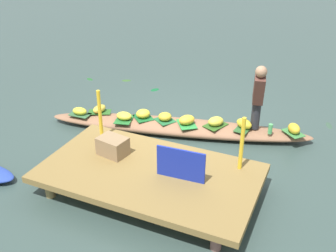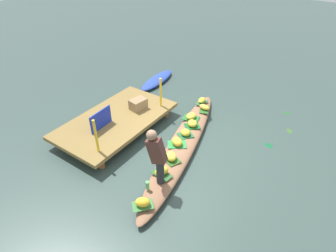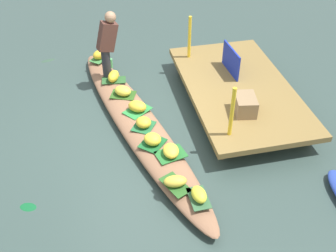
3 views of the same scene
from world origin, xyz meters
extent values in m
plane|color=#334641|center=(0.00, 0.00, 0.00)|extent=(40.00, 40.00, 0.00)
cube|color=olive|center=(-0.35, 1.88, 0.32)|extent=(3.20, 1.80, 0.10)
cylinder|color=#94572C|center=(-1.63, 1.16, 0.13)|extent=(0.14, 0.14, 0.27)
cylinder|color=#976541|center=(0.93, 1.16, 0.13)|extent=(0.14, 0.14, 0.27)
cylinder|color=#7B574D|center=(-1.63, 2.60, 0.13)|extent=(0.14, 0.14, 0.27)
cylinder|color=olive|center=(0.93, 2.60, 0.13)|extent=(0.14, 0.14, 0.27)
ellipsoid|color=#8E6245|center=(0.00, 0.00, 0.12)|extent=(5.05, 1.84, 0.23)
cube|color=#34603A|center=(1.86, 0.51, 0.24)|extent=(0.41, 0.25, 0.01)
ellipsoid|color=yellow|center=(1.86, 0.51, 0.31)|extent=(0.31, 0.22, 0.14)
cube|color=#24692B|center=(0.96, 0.34, 0.24)|extent=(0.40, 0.49, 0.01)
ellipsoid|color=yellow|center=(0.96, 0.34, 0.31)|extent=(0.33, 0.27, 0.14)
cube|color=#195C28|center=(0.66, 0.13, 0.24)|extent=(0.49, 0.49, 0.01)
ellipsoid|color=yellow|center=(0.66, 0.13, 0.32)|extent=(0.36, 0.36, 0.17)
cube|color=#2A5729|center=(-1.23, -0.25, 0.24)|extent=(0.29, 0.47, 0.01)
ellipsoid|color=yellow|center=(-1.23, -0.25, 0.33)|extent=(0.36, 0.30, 0.18)
cube|color=#226335|center=(0.23, 0.06, 0.24)|extent=(0.46, 0.45, 0.01)
ellipsoid|color=gold|center=(0.23, 0.06, 0.32)|extent=(0.34, 0.34, 0.16)
cube|color=#2C561C|center=(-0.72, -0.14, 0.24)|extent=(0.43, 0.50, 0.01)
ellipsoid|color=yellow|center=(-0.72, -0.14, 0.32)|extent=(0.36, 0.38, 0.16)
cube|color=#2B853B|center=(-0.21, 0.03, 0.24)|extent=(0.51, 0.53, 0.01)
ellipsoid|color=gold|center=(-0.21, 0.03, 0.32)|extent=(0.37, 0.39, 0.17)
cube|color=#3C7C3D|center=(-2.09, -0.43, 0.24)|extent=(0.46, 0.45, 0.01)
ellipsoid|color=gold|center=(-2.09, -0.43, 0.33)|extent=(0.31, 0.34, 0.18)
cube|color=#2A5C22|center=(1.57, 0.26, 0.24)|extent=(0.51, 0.40, 0.01)
ellipsoid|color=gold|center=(1.57, 0.26, 0.31)|extent=(0.22, 0.34, 0.14)
cylinder|color=#28282D|center=(-1.40, -0.34, 0.51)|extent=(0.16, 0.16, 0.55)
cube|color=#522F26|center=(-1.42, -0.28, 1.03)|extent=(0.27, 0.44, 0.57)
sphere|color=#9E7556|center=(-1.44, -0.19, 1.38)|extent=(0.20, 0.20, 0.20)
cylinder|color=#53B15F|center=(-1.71, -0.24, 0.33)|extent=(0.08, 0.08, 0.18)
cube|color=#192B9F|center=(-0.85, 1.88, 0.61)|extent=(0.71, 0.07, 0.48)
cylinder|color=yellow|center=(-1.55, 1.28, 0.79)|extent=(0.06, 0.06, 0.84)
cylinder|color=yellow|center=(0.85, 1.28, 0.79)|extent=(0.06, 0.06, 0.84)
cube|color=#8E714E|center=(0.37, 1.70, 0.51)|extent=(0.49, 0.39, 0.29)
ellipsoid|color=#11592B|center=(1.32, -1.73, 0.00)|extent=(0.23, 0.27, 0.01)
ellipsoid|color=#345B28|center=(2.25, -2.00, 0.00)|extent=(0.27, 0.23, 0.01)
ellipsoid|color=#314B39|center=(-2.66, -1.49, 0.00)|extent=(0.19, 0.31, 0.01)
ellipsoid|color=#205B25|center=(3.15, -1.69, 0.00)|extent=(0.24, 0.18, 0.01)
camera|label=1|loc=(-2.58, 6.18, 3.65)|focal=42.24mm
camera|label=2|loc=(-4.68, -2.80, 4.53)|focal=30.32mm
camera|label=3|loc=(5.26, -0.66, 4.38)|focal=43.69mm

